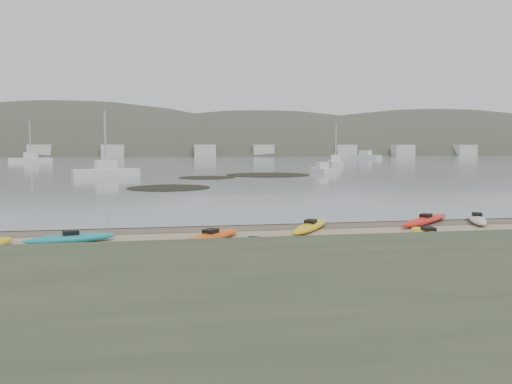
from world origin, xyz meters
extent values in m
plane|color=tan|center=(0.00, 0.00, 0.00)|extent=(600.00, 600.00, 0.00)
plane|color=brown|center=(0.00, -0.30, 0.00)|extent=(60.00, 60.00, 0.00)
plane|color=slate|center=(0.00, 300.00, 0.01)|extent=(1200.00, 1200.00, 0.00)
ellipsoid|color=silver|center=(10.23, -0.84, 0.17)|extent=(2.15, 3.46, 0.34)
ellipsoid|color=#FFF415|center=(-8.67, -5.56, 0.17)|extent=(0.83, 3.32, 0.34)
ellipsoid|color=yellow|center=(2.03, -1.69, 0.17)|extent=(2.74, 3.54, 0.34)
ellipsoid|color=orange|center=(-1.02, -5.34, 0.17)|extent=(1.87, 2.91, 0.34)
ellipsoid|color=yellow|center=(5.96, -4.24, 0.17)|extent=(0.98, 3.01, 0.34)
ellipsoid|color=red|center=(7.70, -0.80, 0.17)|extent=(4.00, 3.45, 0.34)
ellipsoid|color=#D65112|center=(-2.27, -3.38, 0.17)|extent=(2.87, 3.16, 0.34)
ellipsoid|color=teal|center=(-7.32, -2.89, 0.17)|extent=(3.29, 1.58, 0.34)
cylinder|color=black|center=(-3.98, 20.53, 0.03)|extent=(6.95, 6.95, 0.04)
cylinder|color=black|center=(7.79, 37.66, 0.03)|extent=(10.23, 10.23, 0.04)
cylinder|color=black|center=(0.10, 33.64, 0.03)|extent=(6.25, 6.25, 0.04)
cube|color=silver|center=(-11.13, 37.14, 0.51)|extent=(7.58, 4.29, 1.02)
cube|color=silver|center=(15.51, 40.68, 0.38)|extent=(1.87, 5.51, 0.76)
cube|color=silver|center=(24.94, 63.39, 0.52)|extent=(3.64, 7.70, 1.04)
cube|color=silver|center=(-33.10, 89.94, 0.59)|extent=(8.77, 3.70, 1.19)
cube|color=silver|center=(47.64, 106.15, 0.63)|extent=(6.96, 8.88, 1.25)
ellipsoid|color=#384235|center=(-45.00, 195.00, -18.00)|extent=(220.00, 120.00, 80.00)
ellipsoid|color=#384235|center=(35.00, 190.00, -15.30)|extent=(200.00, 110.00, 68.00)
ellipsoid|color=#384235|center=(120.00, 200.00, -17.10)|extent=(230.00, 130.00, 76.00)
cube|color=beige|center=(-42.00, 145.00, 2.00)|extent=(7.00, 5.00, 4.00)
cube|color=beige|center=(-18.00, 145.00, 2.00)|extent=(7.00, 5.00, 4.00)
cube|color=beige|center=(6.00, 145.00, 2.00)|extent=(7.00, 5.00, 4.00)
cube|color=beige|center=(30.00, 145.00, 2.00)|extent=(7.00, 5.00, 4.00)
cube|color=beige|center=(54.00, 145.00, 2.00)|extent=(7.00, 5.00, 4.00)
cube|color=beige|center=(78.00, 145.00, 2.00)|extent=(7.00, 5.00, 4.00)
cube|color=beige|center=(102.00, 145.00, 2.00)|extent=(7.00, 5.00, 4.00)
camera|label=1|loc=(-3.63, -21.68, 3.53)|focal=35.00mm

